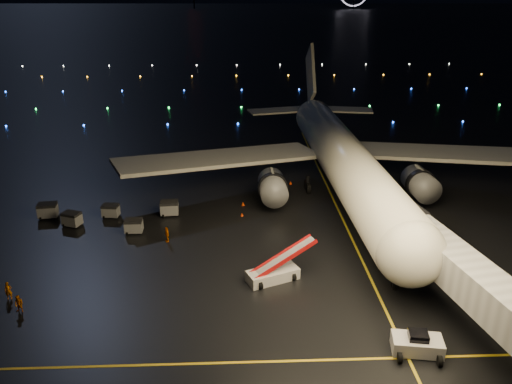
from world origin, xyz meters
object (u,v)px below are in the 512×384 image
pushback_tug (417,342)px  baggage_cart_2 (134,226)px  baggage_cart_0 (169,208)px  baggage_cart_4 (48,211)px  crew_a (8,291)px  baggage_cart_1 (111,211)px  belt_loader (273,264)px  crew_c (167,234)px  crew_b (19,304)px  airliner (339,127)px  baggage_cart_3 (72,219)px

pushback_tug → baggage_cart_2: (-25.82, 21.62, -0.06)m
baggage_cart_0 → baggage_cart_4: bearing=176.7°
crew_a → pushback_tug: bearing=-27.2°
pushback_tug → baggage_cart_1: 39.36m
belt_loader → crew_c: belt_loader is taller
crew_c → baggage_cart_0: 7.11m
pushback_tug → baggage_cart_4: size_ratio=1.72×
crew_a → baggage_cart_1: bearing=60.0°
baggage_cart_2 → crew_b: bearing=-116.0°
crew_a → airliner: bearing=24.2°
pushback_tug → crew_c: 29.03m
baggage_cart_2 → baggage_cart_3: 8.00m
airliner → baggage_cart_3: (-33.88, -11.70, -7.82)m
crew_a → baggage_cart_2: crew_a is taller
airliner → baggage_cart_0: airliner is taller
crew_b → crew_c: 17.00m
baggage_cart_4 → belt_loader: bearing=-36.3°
baggage_cart_4 → airliner: bearing=7.4°
crew_c → belt_loader: bearing=28.4°
airliner → crew_c: 28.43m
crew_c → baggage_cart_2: crew_c is taller
pushback_tug → baggage_cart_0: 34.52m
baggage_cart_0 → baggage_cart_1: baggage_cart_0 is taller
crew_c → baggage_cart_4: bearing=-138.8°
pushback_tug → belt_loader: size_ratio=0.52×
crew_b → crew_c: size_ratio=0.92×
baggage_cart_3 → baggage_cart_4: size_ratio=0.92×
belt_loader → crew_b: 22.93m
pushback_tug → baggage_cart_0: size_ratio=1.75×
crew_b → baggage_cart_2: bearing=76.9°
pushback_tug → crew_c: pushback_tug is taller
baggage_cart_0 → baggage_cart_3: bearing=-170.8°
belt_loader → crew_a: (-24.27, -2.20, -0.94)m
belt_loader → baggage_cart_3: belt_loader is taller
belt_loader → baggage_cart_2: 18.79m
pushback_tug → baggage_cart_4: baggage_cart_4 is taller
baggage_cart_4 → baggage_cart_1: bearing=-7.4°
baggage_cart_0 → baggage_cart_2: 5.92m
pushback_tug → baggage_cart_1: size_ratio=1.96×
baggage_cart_2 → baggage_cart_4: size_ratio=0.90×
pushback_tug → crew_a: pushback_tug is taller
baggage_cart_2 → baggage_cart_3: baggage_cart_3 is taller
airliner → baggage_cart_3: airliner is taller
airliner → crew_b: (-33.31, -28.91, -7.88)m
crew_c → baggage_cart_2: (-4.12, 2.34, -0.04)m
crew_a → baggage_cart_3: bearing=72.3°
baggage_cart_0 → baggage_cart_2: (-3.54, -4.75, -0.09)m
baggage_cart_0 → baggage_cart_4: 14.91m
crew_b → baggage_cart_0: bearing=73.9°
baggage_cart_2 → baggage_cart_4: 12.26m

